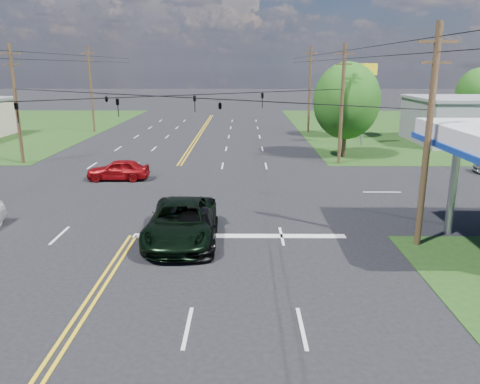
{
  "coord_description": "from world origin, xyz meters",
  "views": [
    {
      "loc": [
        5.21,
        -16.72,
        7.76
      ],
      "look_at": [
        5.02,
        6.0,
        1.62
      ],
      "focal_mm": 35.0,
      "sensor_mm": 36.0,
      "label": 1
    }
  ],
  "objects_px": {
    "pole_se": "(428,136)",
    "pickup_dkgreen": "(181,222)",
    "pole_right_far": "(310,89)",
    "tree_far_r": "(478,93)",
    "suv_black": "(194,228)",
    "pole_nw": "(16,103)",
    "tree_right_a": "(346,101)",
    "pole_ne": "(342,103)",
    "pole_left_far": "(91,89)",
    "tree_right_b": "(346,99)"
  },
  "relations": [
    {
      "from": "pole_nw",
      "to": "suv_black",
      "type": "distance_m",
      "value": 24.41
    },
    {
      "from": "pole_nw",
      "to": "tree_far_r",
      "type": "bearing_deg",
      "value": 24.08
    },
    {
      "from": "tree_right_b",
      "to": "pole_right_far",
      "type": "bearing_deg",
      "value": 131.19
    },
    {
      "from": "tree_right_a",
      "to": "pickup_dkgreen",
      "type": "relative_size",
      "value": 1.28
    },
    {
      "from": "pole_right_far",
      "to": "pickup_dkgreen",
      "type": "relative_size",
      "value": 1.56
    },
    {
      "from": "pole_nw",
      "to": "suv_black",
      "type": "relative_size",
      "value": 1.9
    },
    {
      "from": "pole_ne",
      "to": "pole_left_far",
      "type": "height_order",
      "value": "pole_left_far"
    },
    {
      "from": "pole_left_far",
      "to": "pickup_dkgreen",
      "type": "height_order",
      "value": "pole_left_far"
    },
    {
      "from": "tree_right_b",
      "to": "suv_black",
      "type": "relative_size",
      "value": 1.42
    },
    {
      "from": "pole_nw",
      "to": "pole_left_far",
      "type": "distance_m",
      "value": 19.0
    },
    {
      "from": "tree_right_b",
      "to": "suv_black",
      "type": "distance_m",
      "value": 35.78
    },
    {
      "from": "pole_right_far",
      "to": "tree_right_a",
      "type": "relative_size",
      "value": 1.22
    },
    {
      "from": "pickup_dkgreen",
      "to": "pole_nw",
      "type": "bearing_deg",
      "value": 130.74
    },
    {
      "from": "pole_nw",
      "to": "tree_right_a",
      "type": "distance_m",
      "value": 27.17
    },
    {
      "from": "pole_nw",
      "to": "tree_right_a",
      "type": "bearing_deg",
      "value": 6.34
    },
    {
      "from": "pickup_dkgreen",
      "to": "pole_ne",
      "type": "bearing_deg",
      "value": 58.17
    },
    {
      "from": "pickup_dkgreen",
      "to": "suv_black",
      "type": "xyz_separation_m",
      "value": [
        0.65,
        -0.45,
        -0.17
      ]
    },
    {
      "from": "pole_se",
      "to": "tree_right_a",
      "type": "bearing_deg",
      "value": 87.27
    },
    {
      "from": "pole_ne",
      "to": "pole_right_far",
      "type": "height_order",
      "value": "pole_right_far"
    },
    {
      "from": "tree_right_a",
      "to": "tree_right_b",
      "type": "distance_m",
      "value": 12.27
    },
    {
      "from": "pole_nw",
      "to": "tree_right_a",
      "type": "relative_size",
      "value": 1.16
    },
    {
      "from": "pole_left_far",
      "to": "tree_right_b",
      "type": "bearing_deg",
      "value": -7.72
    },
    {
      "from": "pole_se",
      "to": "pole_ne",
      "type": "relative_size",
      "value": 1.0
    },
    {
      "from": "pole_nw",
      "to": "pole_ne",
      "type": "xyz_separation_m",
      "value": [
        26.0,
        0.0,
        0.0
      ]
    },
    {
      "from": "pole_ne",
      "to": "tree_right_b",
      "type": "relative_size",
      "value": 1.34
    },
    {
      "from": "pole_right_far",
      "to": "tree_far_r",
      "type": "relative_size",
      "value": 1.31
    },
    {
      "from": "pole_right_far",
      "to": "tree_right_a",
      "type": "distance_m",
      "value": 16.03
    },
    {
      "from": "pole_se",
      "to": "tree_far_r",
      "type": "relative_size",
      "value": 1.25
    },
    {
      "from": "pole_nw",
      "to": "pole_right_far",
      "type": "bearing_deg",
      "value": 36.16
    },
    {
      "from": "pole_se",
      "to": "pole_nw",
      "type": "height_order",
      "value": "same"
    },
    {
      "from": "pole_se",
      "to": "pickup_dkgreen",
      "type": "distance_m",
      "value": 11.39
    },
    {
      "from": "tree_far_r",
      "to": "suv_black",
      "type": "distance_m",
      "value": 49.93
    },
    {
      "from": "pole_right_far",
      "to": "tree_right_b",
      "type": "distance_m",
      "value": 5.4
    },
    {
      "from": "tree_right_a",
      "to": "tree_far_r",
      "type": "xyz_separation_m",
      "value": [
        20.0,
        18.0,
        -0.33
      ]
    },
    {
      "from": "pole_right_far",
      "to": "pole_left_far",
      "type": "bearing_deg",
      "value": 180.0
    },
    {
      "from": "pole_left_far",
      "to": "pole_right_far",
      "type": "xyz_separation_m",
      "value": [
        26.0,
        0.0,
        0.0
      ]
    },
    {
      "from": "pole_ne",
      "to": "pole_left_far",
      "type": "xyz_separation_m",
      "value": [
        -26.0,
        19.0,
        0.25
      ]
    },
    {
      "from": "tree_right_b",
      "to": "tree_far_r",
      "type": "height_order",
      "value": "tree_far_r"
    },
    {
      "from": "pole_nw",
      "to": "pole_left_far",
      "type": "bearing_deg",
      "value": 90.0
    },
    {
      "from": "pole_nw",
      "to": "pole_ne",
      "type": "relative_size",
      "value": 1.0
    },
    {
      "from": "pole_se",
      "to": "pole_left_far",
      "type": "height_order",
      "value": "pole_left_far"
    },
    {
      "from": "pickup_dkgreen",
      "to": "suv_black",
      "type": "relative_size",
      "value": 1.28
    },
    {
      "from": "pole_right_far",
      "to": "pickup_dkgreen",
      "type": "height_order",
      "value": "pole_right_far"
    },
    {
      "from": "tree_right_a",
      "to": "tree_far_r",
      "type": "relative_size",
      "value": 1.07
    },
    {
      "from": "pole_right_far",
      "to": "suv_black",
      "type": "xyz_separation_m",
      "value": [
        -10.0,
        -36.95,
        -4.44
      ]
    },
    {
      "from": "pickup_dkgreen",
      "to": "pole_se",
      "type": "bearing_deg",
      "value": -3.21
    },
    {
      "from": "pole_right_far",
      "to": "tree_right_a",
      "type": "height_order",
      "value": "pole_right_far"
    },
    {
      "from": "tree_right_b",
      "to": "pole_left_far",
      "type": "bearing_deg",
      "value": 172.28
    },
    {
      "from": "pole_ne",
      "to": "pole_nw",
      "type": "bearing_deg",
      "value": 180.0
    },
    {
      "from": "pole_se",
      "to": "tree_far_r",
      "type": "xyz_separation_m",
      "value": [
        21.0,
        39.0,
        -0.37
      ]
    }
  ]
}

